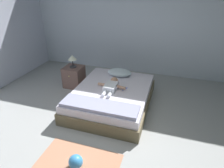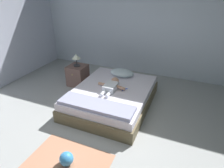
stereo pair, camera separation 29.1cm
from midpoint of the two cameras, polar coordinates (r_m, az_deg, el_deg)
ground_plane at (r=2.99m, az=-0.89°, el=-18.91°), size 8.00×8.00×0.00m
wall_behind_bed at (r=5.01m, az=13.71°, el=18.47°), size 8.00×0.12×2.88m
bed at (r=3.82m, az=2.19°, el=-3.83°), size 1.43×1.82×0.36m
pillow at (r=4.22m, az=4.91°, el=3.24°), size 0.52×0.34×0.15m
baby at (r=3.70m, az=2.10°, el=-0.60°), size 0.55×0.61×0.16m
toothbrush at (r=3.71m, az=6.12°, el=-1.56°), size 0.08×0.14×0.02m
nightstand at (r=4.62m, az=-8.20°, el=2.53°), size 0.41×0.44×0.47m
lamp at (r=4.45m, az=-8.58°, el=7.64°), size 0.19×0.19×0.28m
rug at (r=2.84m, az=-10.62°, el=-22.72°), size 1.11×0.88×0.01m
toy_ball at (r=2.79m, az=-10.10°, el=-20.82°), size 0.19×0.19×0.19m
blanket at (r=3.19m, az=-2.07°, el=-6.27°), size 1.28×0.36×0.06m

